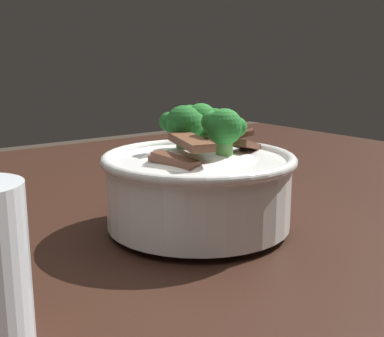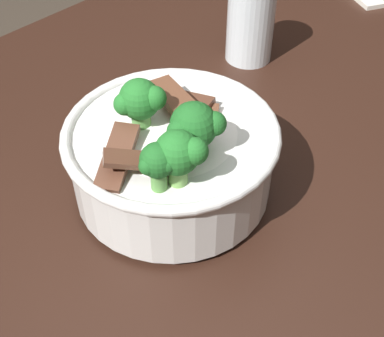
# 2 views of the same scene
# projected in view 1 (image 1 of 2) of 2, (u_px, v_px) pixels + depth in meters

# --- Properties ---
(dining_table) EXTENTS (1.59, 1.08, 0.79)m
(dining_table) POSITION_uv_depth(u_px,v_px,m) (114.00, 287.00, 0.67)
(dining_table) COLOR black
(dining_table) RESTS_ON ground
(rice_bowl) EXTENTS (0.22, 0.22, 0.14)m
(rice_bowl) POSITION_uv_depth(u_px,v_px,m) (199.00, 180.00, 0.59)
(rice_bowl) COLOR white
(rice_bowl) RESTS_ON dining_table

